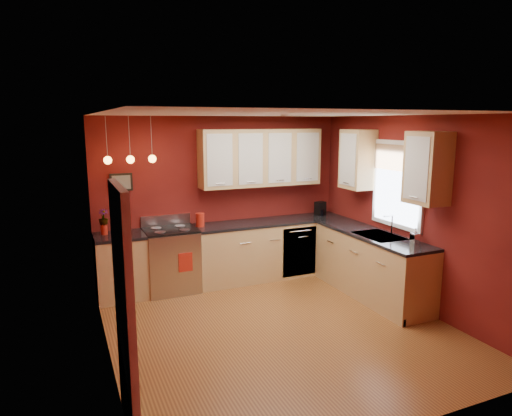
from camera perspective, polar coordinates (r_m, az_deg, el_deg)
name	(u,v)px	position (r m, az deg, el deg)	size (l,w,h in m)	color
floor	(279,328)	(5.85, 2.94, -14.74)	(4.20, 4.20, 0.00)	#965F2B
ceiling	(282,114)	(5.28, 3.22, 11.65)	(4.00, 4.20, 0.02)	white
wall_back	(222,199)	(7.32, -4.25, 1.17)	(4.00, 0.02, 2.60)	maroon
wall_front	(402,282)	(3.73, 17.75, -8.80)	(4.00, 0.02, 2.60)	maroon
wall_left	(104,243)	(4.89, -18.47, -4.21)	(0.02, 4.20, 2.60)	maroon
wall_right	(412,213)	(6.54, 18.97, -0.55)	(0.02, 4.20, 2.60)	maroon
base_cabinets_back_left	(121,268)	(6.88, -16.50, -7.18)	(0.70, 0.60, 0.90)	tan
base_cabinets_back_right	(271,250)	(7.51, 1.89, -5.22)	(2.54, 0.60, 0.90)	tan
base_cabinets_right	(371,266)	(6.89, 14.15, -7.02)	(0.60, 2.10, 0.90)	tan
counter_back_left	(119,236)	(6.75, -16.71, -3.38)	(0.70, 0.62, 0.04)	black
counter_back_right	(271,222)	(7.39, 1.91, -1.72)	(2.54, 0.62, 0.04)	black
counter_right	(372,234)	(6.77, 14.33, -3.23)	(0.62, 2.10, 0.04)	black
gas_range	(171,260)	(6.98, -10.53, -6.37)	(0.76, 0.64, 1.11)	#AFAFB4
dishwasher_front	(299,252)	(7.42, 5.44, -5.45)	(0.60, 0.02, 0.80)	#AFAFB4
sink	(379,237)	(6.66, 15.13, -3.54)	(0.50, 0.70, 0.33)	#949398
window	(398,182)	(6.69, 17.29, 3.16)	(0.06, 1.02, 1.22)	white
door_left_wall	(125,313)	(3.85, -16.09, -12.49)	(0.12, 0.82, 2.05)	white
upper_cabinets_back	(261,158)	(7.30, 0.61, 6.31)	(2.00, 0.35, 0.90)	tan
upper_cabinets_right	(389,163)	(6.58, 16.28, 5.39)	(0.35, 1.95, 0.90)	tan
wall_picture	(121,182)	(6.91, -16.49, 3.11)	(0.32, 0.03, 0.26)	black
pendant_lights	(130,159)	(6.56, -15.43, 5.93)	(0.71, 0.11, 0.66)	#949398
red_canister	(200,220)	(6.99, -7.00, -1.48)	(0.14, 0.14, 0.21)	#B22113
red_vase	(104,229)	(6.81, -18.46, -2.55)	(0.09, 0.09, 0.15)	#B22113
flowers	(103,218)	(6.77, -18.54, -1.13)	(0.13, 0.13, 0.23)	#B22113
coffee_maker	(320,209)	(7.86, 8.05, -0.13)	(0.19, 0.18, 0.23)	black
soap_pump	(415,236)	(6.31, 19.29, -3.31)	(0.10, 0.10, 0.22)	silver
dish_towel	(186,262)	(6.69, -8.80, -6.72)	(0.20, 0.01, 0.28)	#B22113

